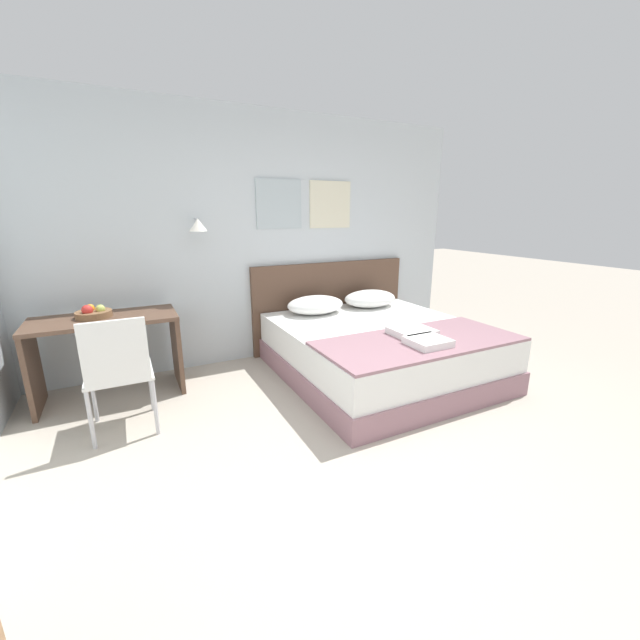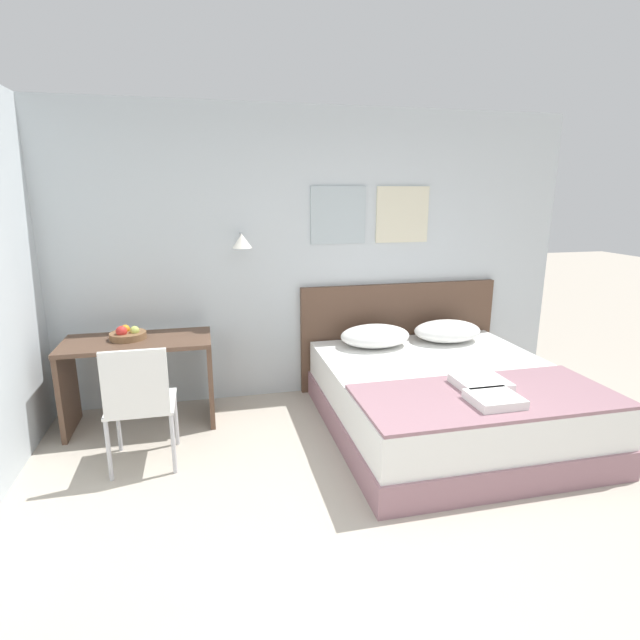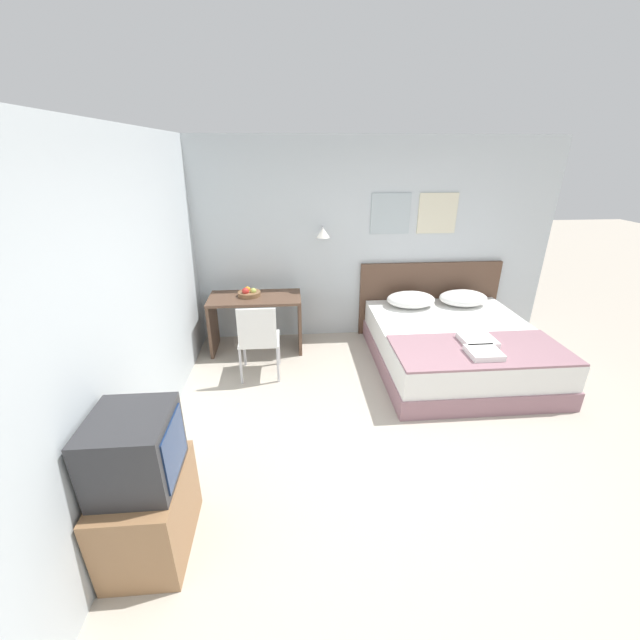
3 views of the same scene
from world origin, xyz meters
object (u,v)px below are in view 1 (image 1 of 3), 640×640
object	(u,v)px
throw_blanket	(420,341)
fruit_bowl	(93,313)
folded_towel_mid_bed	(428,342)
bed	(379,350)
pillow_right	(370,299)
folded_towel_near_foot	(412,332)
desk	(107,342)
pillow_left	(315,305)
headboard	(331,305)
desk_chair	(118,368)

from	to	relation	value
throw_blanket	fruit_bowl	xyz separation A→B (m)	(-2.51, 1.31, 0.24)
folded_towel_mid_bed	bed	bearing A→B (deg)	86.89
pillow_right	throw_blanket	size ratio (longest dim) A/B	0.36
bed	fruit_bowl	world-z (taller)	fruit_bowl
folded_towel_near_foot	desk	distance (m)	2.71
bed	fruit_bowl	xyz separation A→B (m)	(-2.51, 0.72, 0.52)
throw_blanket	fruit_bowl	distance (m)	2.84
folded_towel_mid_bed	fruit_bowl	xyz separation A→B (m)	(-2.47, 1.45, 0.20)
pillow_left	throw_blanket	size ratio (longest dim) A/B	0.36
pillow_right	folded_towel_mid_bed	size ratio (longest dim) A/B	2.03
headboard	throw_blanket	size ratio (longest dim) A/B	1.10
throw_blanket	pillow_right	bearing A→B (deg)	74.63
pillow_left	desk_chair	xyz separation A→B (m)	(-1.99, -0.81, -0.08)
bed	folded_towel_mid_bed	world-z (taller)	folded_towel_mid_bed
pillow_left	folded_towel_mid_bed	distance (m)	1.50
bed	throw_blanket	bearing A→B (deg)	-90.00
folded_towel_near_foot	bed	bearing A→B (deg)	93.19
pillow_left	pillow_right	size ratio (longest dim) A/B	1.00
fruit_bowl	bed	bearing A→B (deg)	-16.07
bed	desk_chair	world-z (taller)	desk_chair
bed	desk_chair	bearing A→B (deg)	-178.02
throw_blanket	desk	size ratio (longest dim) A/B	1.55
folded_towel_near_foot	desk_chair	size ratio (longest dim) A/B	0.39
desk	desk_chair	world-z (taller)	desk_chair
pillow_right	desk	size ratio (longest dim) A/B	0.55
throw_blanket	folded_towel_near_foot	distance (m)	0.15
desk_chair	throw_blanket	bearing A→B (deg)	-12.20
folded_towel_mid_bed	fruit_bowl	world-z (taller)	fruit_bowl
desk	fruit_bowl	distance (m)	0.28
folded_towel_near_foot	desk	bearing A→B (deg)	155.28
pillow_right	fruit_bowl	size ratio (longest dim) A/B	2.24
pillow_right	folded_towel_near_foot	world-z (taller)	pillow_right
pillow_right	desk_chair	size ratio (longest dim) A/B	0.70
pillow_right	desk	bearing A→B (deg)	-179.03
folded_towel_near_foot	desk_chair	bearing A→B (deg)	171.24
headboard	desk	size ratio (longest dim) A/B	1.70
pillow_right	fruit_bowl	bearing A→B (deg)	-179.80
headboard	folded_towel_mid_bed	bearing A→B (deg)	-91.28
pillow_right	desk_chair	distance (m)	2.83
desk_chair	desk	bearing A→B (deg)	96.13
pillow_left	folded_towel_near_foot	world-z (taller)	pillow_left
throw_blanket	desk_chair	xyz separation A→B (m)	(-2.35, 0.51, 0.00)
bed	throw_blanket	world-z (taller)	throw_blanket
headboard	desk	bearing A→B (deg)	-171.54
headboard	folded_towel_near_foot	size ratio (longest dim) A/B	5.65
throw_blanket	desk_chair	world-z (taller)	desk_chair
fruit_bowl	desk_chair	bearing A→B (deg)	-79.06
headboard	fruit_bowl	distance (m)	2.54
folded_towel_mid_bed	headboard	bearing A→B (deg)	88.72
folded_towel_near_foot	desk	world-z (taller)	desk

